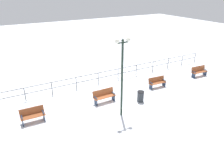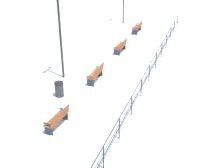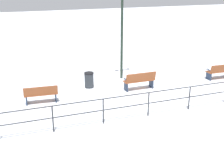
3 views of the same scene
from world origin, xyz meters
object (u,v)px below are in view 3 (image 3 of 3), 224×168
at_px(bench_third, 140,80).
at_px(lamppost_middle, 122,19).
at_px(bench_second, 219,71).
at_px(bench_fourth, 41,94).
at_px(trash_bin, 89,80).

xyz_separation_m(bench_third, lamppost_middle, (2.07, 0.17, 2.82)).
distance_m(bench_second, lamppost_middle, 6.23).
bearing_deg(bench_fourth, bench_second, -85.01).
bearing_deg(lamppost_middle, bench_third, -175.30).
distance_m(bench_second, trash_bin, 7.40).
relative_size(bench_second, lamppost_middle, 0.29).
distance_m(bench_third, bench_fourth, 4.98).
bearing_deg(bench_third, trash_bin, 61.89).
bearing_deg(lamppost_middle, bench_fourth, 113.94).
bearing_deg(bench_fourth, trash_bin, -59.45).
height_order(bench_second, bench_fourth, bench_second).
distance_m(bench_third, trash_bin, 2.64).
height_order(bench_second, lamppost_middle, lamppost_middle).
bearing_deg(bench_second, bench_fourth, 92.21).
relative_size(bench_third, trash_bin, 2.02).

